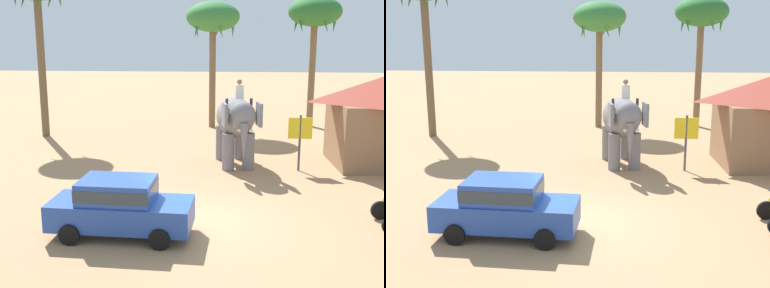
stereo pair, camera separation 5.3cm
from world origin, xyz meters
The scene contains 6 objects.
ground_plane centered at (0.00, 0.00, 0.00)m, with size 120.00×120.00×0.00m, color tan.
car_sedan_foreground centered at (-1.93, -1.00, 0.93)m, with size 4.18×2.03×1.70m.
elephant_with_mahout centered at (1.48, 7.00, 1.99)m, with size 2.15×3.99×3.88m.
palm_tree_behind_elephant centered at (0.13, 16.08, 6.49)m, with size 3.20×3.20×7.59m.
palm_tree_near_hut centered at (6.24, 16.84, 6.79)m, with size 3.20×3.20×7.91m.
signboard_yellow centered at (4.18, 6.37, 1.69)m, with size 1.00×0.10×2.40m.
Camera 2 is at (1.21, -14.31, 5.79)m, focal length 46.24 mm.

